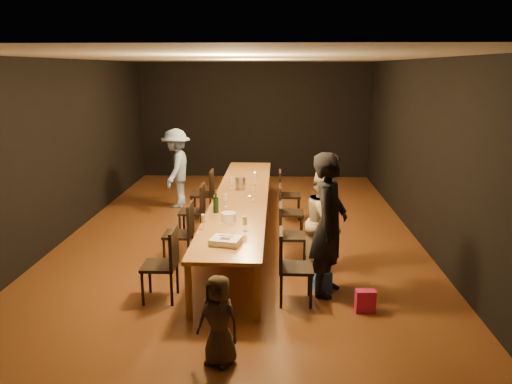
{
  "coord_description": "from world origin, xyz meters",
  "views": [
    {
      "loc": [
        0.61,
        -8.15,
        2.85
      ],
      "look_at": [
        0.28,
        -0.75,
        1.0
      ],
      "focal_mm": 35.0,
      "sensor_mm": 36.0,
      "label": 1
    }
  ],
  "objects_px": {
    "chair_right_0": "(296,267)",
    "plate_stack": "(229,217)",
    "chair_left_2": "(192,211)",
    "chair_left_0": "(159,265)",
    "ice_bucket": "(240,183)",
    "chair_left_3": "(202,194)",
    "table": "(241,198)",
    "woman_birthday": "(329,225)",
    "child": "(219,320)",
    "chair_right_3": "(290,195)",
    "woman_tan": "(325,222)",
    "chair_left_1": "(178,234)",
    "chair_right_1": "(293,235)",
    "birthday_cake": "(226,241)",
    "champagne_bottle": "(216,201)",
    "chair_right_2": "(291,212)",
    "man_blue": "(176,168)"
  },
  "relations": [
    {
      "from": "chair_left_1",
      "to": "chair_left_2",
      "type": "xyz_separation_m",
      "value": [
        0.0,
        1.2,
        0.0
      ]
    },
    {
      "from": "chair_left_0",
      "to": "woman_tan",
      "type": "xyz_separation_m",
      "value": [
        2.13,
        0.99,
        0.27
      ]
    },
    {
      "from": "chair_right_1",
      "to": "chair_right_3",
      "type": "height_order",
      "value": "same"
    },
    {
      "from": "chair_left_0",
      "to": "child",
      "type": "bearing_deg",
      "value": -146.53
    },
    {
      "from": "chair_left_1",
      "to": "chair_right_1",
      "type": "bearing_deg",
      "value": -90.0
    },
    {
      "from": "champagne_bottle",
      "to": "table",
      "type": "bearing_deg",
      "value": 73.99
    },
    {
      "from": "chair_right_2",
      "to": "chair_left_1",
      "type": "distance_m",
      "value": 2.08
    },
    {
      "from": "table",
      "to": "chair_left_3",
      "type": "height_order",
      "value": "chair_left_3"
    },
    {
      "from": "chair_right_2",
      "to": "champagne_bottle",
      "type": "bearing_deg",
      "value": -47.77
    },
    {
      "from": "woman_tan",
      "to": "man_blue",
      "type": "relative_size",
      "value": 0.9
    },
    {
      "from": "plate_stack",
      "to": "ice_bucket",
      "type": "bearing_deg",
      "value": 89.31
    },
    {
      "from": "ice_bucket",
      "to": "birthday_cake",
      "type": "bearing_deg",
      "value": -89.33
    },
    {
      "from": "woman_tan",
      "to": "chair_left_1",
      "type": "bearing_deg",
      "value": 108.92
    },
    {
      "from": "woman_birthday",
      "to": "man_blue",
      "type": "relative_size",
      "value": 1.13
    },
    {
      "from": "chair_right_3",
      "to": "champagne_bottle",
      "type": "height_order",
      "value": "champagne_bottle"
    },
    {
      "from": "chair_left_0",
      "to": "ice_bucket",
      "type": "height_order",
      "value": "ice_bucket"
    },
    {
      "from": "chair_left_2",
      "to": "chair_left_0",
      "type": "bearing_deg",
      "value": -180.0
    },
    {
      "from": "champagne_bottle",
      "to": "chair_left_3",
      "type": "bearing_deg",
      "value": 103.8
    },
    {
      "from": "chair_right_0",
      "to": "birthday_cake",
      "type": "xyz_separation_m",
      "value": [
        -0.86,
        -0.0,
        0.33
      ]
    },
    {
      "from": "man_blue",
      "to": "chair_left_1",
      "type": "bearing_deg",
      "value": 14.68
    },
    {
      "from": "champagne_bottle",
      "to": "chair_right_3",
      "type": "bearing_deg",
      "value": 62.87
    },
    {
      "from": "chair_left_3",
      "to": "birthday_cake",
      "type": "height_order",
      "value": "chair_left_3"
    },
    {
      "from": "birthday_cake",
      "to": "ice_bucket",
      "type": "height_order",
      "value": "ice_bucket"
    },
    {
      "from": "woman_birthday",
      "to": "birthday_cake",
      "type": "xyz_separation_m",
      "value": [
        -1.28,
        -0.29,
        -0.13
      ]
    },
    {
      "from": "woman_tan",
      "to": "plate_stack",
      "type": "distance_m",
      "value": 1.36
    },
    {
      "from": "table",
      "to": "chair_left_1",
      "type": "xyz_separation_m",
      "value": [
        -0.85,
        -1.2,
        -0.24
      ]
    },
    {
      "from": "table",
      "to": "woman_birthday",
      "type": "xyz_separation_m",
      "value": [
        1.27,
        -2.11,
        0.22
      ]
    },
    {
      "from": "chair_right_1",
      "to": "chair_right_3",
      "type": "relative_size",
      "value": 1.0
    },
    {
      "from": "chair_right_3",
      "to": "man_blue",
      "type": "relative_size",
      "value": 0.57
    },
    {
      "from": "chair_left_2",
      "to": "birthday_cake",
      "type": "relative_size",
      "value": 2.28
    },
    {
      "from": "chair_left_0",
      "to": "chair_left_3",
      "type": "distance_m",
      "value": 3.6
    },
    {
      "from": "chair_right_1",
      "to": "birthday_cake",
      "type": "relative_size",
      "value": 2.28
    },
    {
      "from": "chair_right_3",
      "to": "woman_birthday",
      "type": "distance_m",
      "value": 3.37
    },
    {
      "from": "chair_left_2",
      "to": "woman_tan",
      "type": "relative_size",
      "value": 0.63
    },
    {
      "from": "chair_left_1",
      "to": "woman_tan",
      "type": "xyz_separation_m",
      "value": [
        2.13,
        -0.21,
        0.27
      ]
    },
    {
      "from": "ice_bucket",
      "to": "plate_stack",
      "type": "bearing_deg",
      "value": -90.69
    },
    {
      "from": "chair_right_0",
      "to": "ice_bucket",
      "type": "bearing_deg",
      "value": -162.84
    },
    {
      "from": "chair_right_2",
      "to": "chair_right_1",
      "type": "bearing_deg",
      "value": -0.0
    },
    {
      "from": "chair_left_3",
      "to": "man_blue",
      "type": "bearing_deg",
      "value": 41.26
    },
    {
      "from": "chair_left_1",
      "to": "plate_stack",
      "type": "bearing_deg",
      "value": -107.93
    },
    {
      "from": "chair_right_0",
      "to": "plate_stack",
      "type": "height_order",
      "value": "chair_right_0"
    },
    {
      "from": "chair_right_3",
      "to": "birthday_cake",
      "type": "distance_m",
      "value": 3.72
    },
    {
      "from": "ice_bucket",
      "to": "chair_right_3",
      "type": "bearing_deg",
      "value": 37.58
    },
    {
      "from": "chair_left_2",
      "to": "woman_tan",
      "type": "xyz_separation_m",
      "value": [
        2.13,
        -1.41,
        0.27
      ]
    },
    {
      "from": "child",
      "to": "chair_left_1",
      "type": "bearing_deg",
      "value": 132.67
    },
    {
      "from": "ice_bucket",
      "to": "chair_left_3",
      "type": "bearing_deg",
      "value": 139.23
    },
    {
      "from": "champagne_bottle",
      "to": "ice_bucket",
      "type": "xyz_separation_m",
      "value": [
        0.25,
        1.55,
        -0.07
      ]
    },
    {
      "from": "table",
      "to": "ice_bucket",
      "type": "height_order",
      "value": "ice_bucket"
    },
    {
      "from": "chair_left_2",
      "to": "child",
      "type": "relative_size",
      "value": 1.01
    },
    {
      "from": "chair_right_0",
      "to": "chair_left_3",
      "type": "height_order",
      "value": "same"
    }
  ]
}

